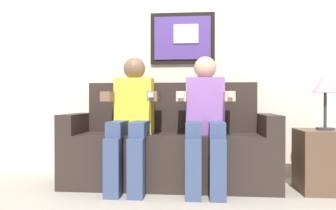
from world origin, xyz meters
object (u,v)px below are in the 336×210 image
Objects in this scene: side_table_right at (323,161)px; couch at (170,149)px; person_on_left at (132,116)px; table_lamp at (325,85)px; person_on_right at (205,117)px.

couch is at bearing 175.20° from side_table_right.
person_on_left is (-0.30, -0.17, 0.29)m from couch.
person_on_left is at bearing -177.77° from table_lamp.
couch is 0.46m from person_on_right.
person_on_right is at bearing -176.30° from side_table_right.
side_table_right is 0.61m from table_lamp.
person_on_left reaches higher than side_table_right.
table_lamp is (0.96, 0.06, 0.25)m from person_on_right.
person_on_left is 2.41× the size of table_lamp.
side_table_right is at bearing -179.37° from table_lamp.
person_on_right reaches higher than side_table_right.
person_on_right is at bearing -0.04° from person_on_left.
table_lamp is at bearing 2.23° from person_on_left.
side_table_right is at bearing 3.70° from person_on_right.
person_on_left is 1.59m from table_lamp.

